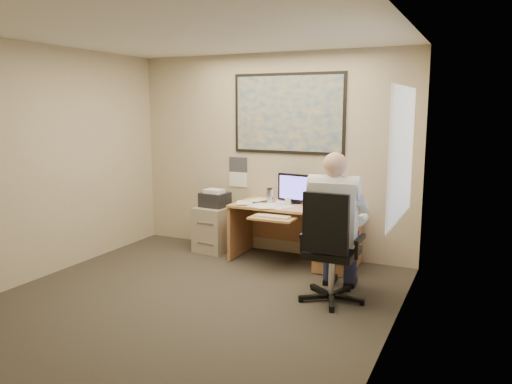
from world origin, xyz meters
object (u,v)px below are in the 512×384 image
at_px(filing_cabinet, 215,224).
at_px(person, 334,227).
at_px(office_chair, 330,270).
at_px(desk, 320,231).

relative_size(filing_cabinet, person, 0.56).
height_order(filing_cabinet, person, person).
bearing_deg(filing_cabinet, office_chair, -24.77).
xyz_separation_m(desk, office_chair, (0.47, -1.13, -0.10)).
height_order(filing_cabinet, office_chair, office_chair).
distance_m(office_chair, person, 0.44).
bearing_deg(person, filing_cabinet, 147.04).
bearing_deg(office_chair, desk, 113.16).
bearing_deg(desk, person, -65.55).
relative_size(office_chair, person, 0.76).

